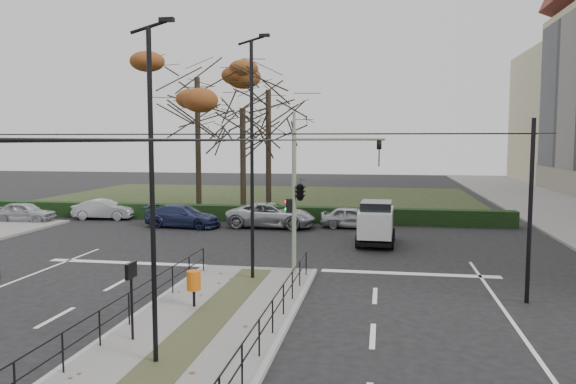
{
  "coord_description": "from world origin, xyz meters",
  "views": [
    {
      "loc": [
        4.91,
        -16.96,
        5.3
      ],
      "look_at": [
        1.03,
        5.87,
        3.15
      ],
      "focal_mm": 35.0,
      "sensor_mm": 36.0,
      "label": 1
    }
  ],
  "objects_px": {
    "bare_tree_near": "(243,116)",
    "white_van": "(376,222)",
    "info_panel": "(131,279)",
    "parked_car_fourth": "(271,215)",
    "rust_tree": "(197,77)",
    "bare_tree_center": "(268,99)",
    "litter_bin": "(194,281)",
    "parked_car_first": "(25,212)",
    "parked_car_fifth": "(352,218)",
    "parked_car_second": "(104,209)",
    "streetlamp_median_near": "(153,192)",
    "parked_car_third": "(183,216)",
    "streetlamp_median_far": "(252,156)",
    "traffic_light": "(302,189)"
  },
  "relations": [
    {
      "from": "bare_tree_near",
      "to": "white_van",
      "type": "bearing_deg",
      "value": -50.21
    },
    {
      "from": "info_panel",
      "to": "parked_car_fourth",
      "type": "bearing_deg",
      "value": 90.88
    },
    {
      "from": "white_van",
      "to": "rust_tree",
      "type": "relative_size",
      "value": 0.3
    },
    {
      "from": "white_van",
      "to": "bare_tree_center",
      "type": "height_order",
      "value": "bare_tree_center"
    },
    {
      "from": "litter_bin",
      "to": "info_panel",
      "type": "height_order",
      "value": "info_panel"
    },
    {
      "from": "parked_car_first",
      "to": "white_van",
      "type": "relative_size",
      "value": 0.98
    },
    {
      "from": "parked_car_fifth",
      "to": "parked_car_second",
      "type": "bearing_deg",
      "value": 93.09
    },
    {
      "from": "streetlamp_median_near",
      "to": "white_van",
      "type": "relative_size",
      "value": 1.95
    },
    {
      "from": "litter_bin",
      "to": "parked_car_first",
      "type": "distance_m",
      "value": 23.35
    },
    {
      "from": "litter_bin",
      "to": "parked_car_second",
      "type": "relative_size",
      "value": 0.28
    },
    {
      "from": "bare_tree_near",
      "to": "parked_car_third",
      "type": "bearing_deg",
      "value": -101.26
    },
    {
      "from": "parked_car_first",
      "to": "rust_tree",
      "type": "height_order",
      "value": "rust_tree"
    },
    {
      "from": "parked_car_fifth",
      "to": "white_van",
      "type": "bearing_deg",
      "value": -156.92
    },
    {
      "from": "streetlamp_median_far",
      "to": "parked_car_fifth",
      "type": "bearing_deg",
      "value": 77.61
    },
    {
      "from": "parked_car_first",
      "to": "parked_car_fourth",
      "type": "xyz_separation_m",
      "value": [
        16.01,
        0.77,
        0.08
      ]
    },
    {
      "from": "parked_car_second",
      "to": "parked_car_fourth",
      "type": "bearing_deg",
      "value": -102.36
    },
    {
      "from": "parked_car_first",
      "to": "bare_tree_near",
      "type": "relative_size",
      "value": 0.39
    },
    {
      "from": "bare_tree_near",
      "to": "parked_car_fifth",
      "type": "bearing_deg",
      "value": -39.4
    },
    {
      "from": "traffic_light",
      "to": "white_van",
      "type": "distance_m",
      "value": 8.0
    },
    {
      "from": "parked_car_second",
      "to": "parked_car_third",
      "type": "distance_m",
      "value": 6.86
    },
    {
      "from": "parked_car_third",
      "to": "bare_tree_near",
      "type": "bearing_deg",
      "value": -5.46
    },
    {
      "from": "parked_car_first",
      "to": "parked_car_third",
      "type": "height_order",
      "value": "parked_car_third"
    },
    {
      "from": "parked_car_third",
      "to": "white_van",
      "type": "distance_m",
      "value": 12.23
    },
    {
      "from": "parked_car_fifth",
      "to": "rust_tree",
      "type": "bearing_deg",
      "value": 60.06
    },
    {
      "from": "parked_car_fourth",
      "to": "white_van",
      "type": "xyz_separation_m",
      "value": [
        6.34,
        -4.53,
        0.4
      ]
    },
    {
      "from": "traffic_light",
      "to": "bare_tree_near",
      "type": "height_order",
      "value": "bare_tree_near"
    },
    {
      "from": "traffic_light",
      "to": "parked_car_second",
      "type": "relative_size",
      "value": 1.4
    },
    {
      "from": "info_panel",
      "to": "litter_bin",
      "type": "bearing_deg",
      "value": 78.62
    },
    {
      "from": "streetlamp_median_near",
      "to": "parked_car_third",
      "type": "relative_size",
      "value": 1.68
    },
    {
      "from": "parked_car_fourth",
      "to": "info_panel",
      "type": "bearing_deg",
      "value": -176.99
    },
    {
      "from": "parked_car_third",
      "to": "streetlamp_median_near",
      "type": "bearing_deg",
      "value": -155.6
    },
    {
      "from": "parked_car_fourth",
      "to": "white_van",
      "type": "bearing_deg",
      "value": -123.41
    },
    {
      "from": "traffic_light",
      "to": "streetlamp_median_near",
      "type": "relative_size",
      "value": 0.72
    },
    {
      "from": "parked_car_fourth",
      "to": "traffic_light",
      "type": "bearing_deg",
      "value": -160.87
    },
    {
      "from": "parked_car_second",
      "to": "bare_tree_center",
      "type": "relative_size",
      "value": 0.33
    },
    {
      "from": "traffic_light",
      "to": "parked_car_second",
      "type": "xyz_separation_m",
      "value": [
        -15.32,
        13.21,
        -2.75
      ]
    },
    {
      "from": "white_van",
      "to": "traffic_light",
      "type": "bearing_deg",
      "value": -111.15
    },
    {
      "from": "parked_car_second",
      "to": "rust_tree",
      "type": "bearing_deg",
      "value": -28.69
    },
    {
      "from": "parked_car_third",
      "to": "bare_tree_center",
      "type": "relative_size",
      "value": 0.39
    },
    {
      "from": "info_panel",
      "to": "parked_car_second",
      "type": "height_order",
      "value": "info_panel"
    },
    {
      "from": "parked_car_first",
      "to": "parked_car_second",
      "type": "xyz_separation_m",
      "value": [
        4.27,
        2.28,
        -0.01
      ]
    },
    {
      "from": "streetlamp_median_near",
      "to": "parked_car_fourth",
      "type": "relative_size",
      "value": 1.46
    },
    {
      "from": "parked_car_second",
      "to": "bare_tree_near",
      "type": "xyz_separation_m",
      "value": [
        8.09,
        5.96,
        6.41
      ]
    },
    {
      "from": "parked_car_fourth",
      "to": "bare_tree_near",
      "type": "bearing_deg",
      "value": 28.2
    },
    {
      "from": "parked_car_fifth",
      "to": "litter_bin",
      "type": "bearing_deg",
      "value": 173.83
    },
    {
      "from": "traffic_light",
      "to": "parked_car_second",
      "type": "bearing_deg",
      "value": 139.23
    },
    {
      "from": "info_panel",
      "to": "parked_car_fifth",
      "type": "distance_m",
      "value": 20.89
    },
    {
      "from": "litter_bin",
      "to": "parked_car_second",
      "type": "bearing_deg",
      "value": 124.59
    },
    {
      "from": "parked_car_third",
      "to": "parked_car_fourth",
      "type": "bearing_deg",
      "value": -74.72
    },
    {
      "from": "parked_car_fifth",
      "to": "parked_car_third",
      "type": "bearing_deg",
      "value": 104.27
    }
  ]
}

